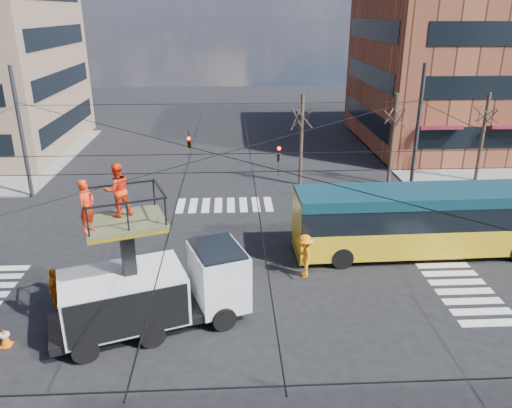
% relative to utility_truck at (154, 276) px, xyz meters
% --- Properties ---
extents(ground, '(120.00, 120.00, 0.00)m').
position_rel_utility_truck_xyz_m(ground, '(2.40, 2.09, -2.04)').
color(ground, black).
rests_on(ground, ground).
extents(sidewalk_ne, '(18.00, 18.00, 0.12)m').
position_rel_utility_truck_xyz_m(sidewalk_ne, '(23.40, 23.09, -1.98)').
color(sidewalk_ne, slate).
rests_on(sidewalk_ne, ground).
extents(crosswalks, '(22.40, 22.40, 0.02)m').
position_rel_utility_truck_xyz_m(crosswalks, '(2.40, 2.09, -2.03)').
color(crosswalks, silver).
rests_on(crosswalks, ground).
extents(building_ne, '(20.06, 16.06, 14.00)m').
position_rel_utility_truck_xyz_m(building_ne, '(24.38, 26.06, 4.96)').
color(building_ne, brown).
rests_on(building_ne, ground).
extents(overhead_network, '(24.24, 24.24, 8.00)m').
position_rel_utility_truck_xyz_m(overhead_network, '(2.33, 2.49, 2.25)').
color(overhead_network, '#2D2D30').
rests_on(overhead_network, ground).
extents(tree_a, '(2.00, 2.00, 6.00)m').
position_rel_utility_truck_xyz_m(tree_a, '(7.40, 15.59, 2.59)').
color(tree_a, '#382B21').
rests_on(tree_a, ground).
extents(tree_b, '(2.00, 2.00, 6.00)m').
position_rel_utility_truck_xyz_m(tree_b, '(13.40, 15.59, 2.59)').
color(tree_b, '#382B21').
rests_on(tree_b, ground).
extents(tree_c, '(2.00, 2.00, 6.00)m').
position_rel_utility_truck_xyz_m(tree_c, '(19.40, 15.59, 2.59)').
color(tree_c, '#382B21').
rests_on(tree_c, ground).
extents(utility_truck, '(7.37, 4.44, 6.21)m').
position_rel_utility_truck_xyz_m(utility_truck, '(0.00, 0.00, 0.00)').
color(utility_truck, black).
rests_on(utility_truck, ground).
extents(city_bus, '(12.90, 2.91, 3.20)m').
position_rel_utility_truck_xyz_m(city_bus, '(12.18, 5.29, -0.31)').
color(city_bus, '#C39112').
rests_on(city_bus, ground).
extents(traffic_cone, '(0.36, 0.36, 0.68)m').
position_rel_utility_truck_xyz_m(traffic_cone, '(-5.09, -0.95, -1.70)').
color(traffic_cone, '#FF630A').
rests_on(traffic_cone, ground).
extents(worker_ground, '(0.41, 0.99, 1.69)m').
position_rel_utility_truck_xyz_m(worker_ground, '(-4.07, 1.38, -1.20)').
color(worker_ground, orange).
rests_on(worker_ground, ground).
extents(flagger, '(0.78, 1.30, 1.97)m').
position_rel_utility_truck_xyz_m(flagger, '(5.92, 3.34, -1.06)').
color(flagger, orange).
rests_on(flagger, ground).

